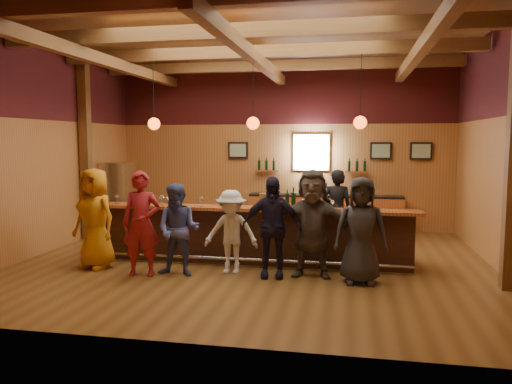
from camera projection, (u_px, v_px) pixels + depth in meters
room at (254, 96)px, 9.49m from camera, size 9.04×9.00×4.52m
bar_counter at (255, 234)px, 9.86m from camera, size 6.30×1.07×1.11m
back_bar_cabinet at (325, 213)px, 13.13m from camera, size 4.00×0.52×0.95m
window at (311, 152)px, 13.26m from camera, size 0.95×0.09×0.95m
framed_pictures at (344, 151)px, 13.09m from camera, size 5.35×0.05×0.45m
wine_shelves at (311, 169)px, 13.24m from camera, size 3.00×0.18×0.30m
pendant_lights at (253, 123)px, 9.49m from camera, size 4.24×0.24×1.37m
stainless_fridge at (118, 197)px, 12.99m from camera, size 0.70×0.70×1.80m
customer_orange at (95, 218)px, 9.24m from camera, size 1.04×0.83×1.87m
customer_redvest at (141, 223)px, 8.74m from camera, size 0.74×0.55×1.85m
customer_denim at (178, 230)px, 8.73m from camera, size 0.80×0.63×1.63m
customer_white at (231, 232)px, 8.91m from camera, size 0.98×0.57×1.50m
customer_navy at (272, 227)px, 8.61m from camera, size 1.07×0.52×1.76m
customer_brown at (312, 223)px, 8.65m from camera, size 1.75×0.57×1.88m
customer_dark at (361, 230)px, 8.25m from camera, size 0.90×0.61×1.79m
bartender at (337, 211)px, 10.57m from camera, size 0.66×0.44×1.77m
ice_bucket at (266, 200)px, 9.49m from camera, size 0.24×0.24×0.26m
bottle_a at (287, 200)px, 9.50m from camera, size 0.07×0.07×0.33m
bottle_b at (293, 200)px, 9.41m from camera, size 0.08×0.08×0.38m
glass_a at (117, 197)px, 10.00m from camera, size 0.08×0.08×0.18m
glass_b at (162, 198)px, 9.75m from camera, size 0.09×0.09×0.20m
glass_c at (169, 198)px, 9.84m from camera, size 0.08×0.08×0.18m
glass_d at (201, 200)px, 9.56m from camera, size 0.08×0.08×0.19m
glass_e at (232, 201)px, 9.50m from camera, size 0.07×0.07×0.16m
glass_f at (303, 202)px, 9.32m from camera, size 0.08×0.08×0.17m
glass_g at (332, 203)px, 9.16m from camera, size 0.08×0.08×0.18m
glass_h at (370, 203)px, 9.07m from camera, size 0.08×0.08×0.18m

